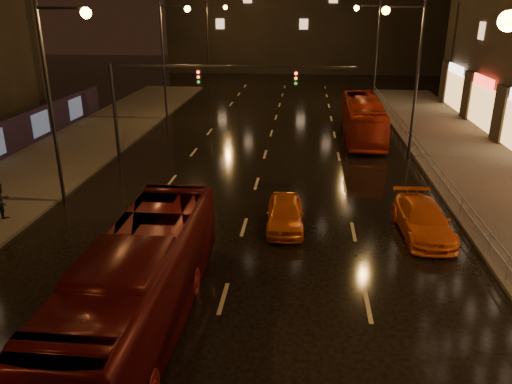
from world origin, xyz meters
TOP-DOWN VIEW (x-y plane):
  - ground at (0.00, 20.00)m, footprint 140.00×140.00m
  - sidewalk_left at (-13.50, 15.00)m, footprint 7.00×70.00m
  - sidewalk_right at (13.50, 15.00)m, footprint 7.00×70.00m
  - traffic_signal at (-5.06, 20.00)m, footprint 15.31×0.32m
  - railing_right at (10.20, 18.00)m, footprint 0.05×56.00m
  - bus_red at (-2.27, 2.00)m, footprint 2.69×11.47m
  - bus_curb at (7.01, 27.12)m, footprint 2.76×11.07m
  - taxi_near at (1.88, 10.15)m, footprint 1.84×4.19m
  - taxi_far at (8.00, 10.00)m, footprint 2.27×5.06m
  - pedestrian_b at (-11.28, 9.40)m, footprint 0.88×1.03m

SIDE VIEW (x-z plane):
  - ground at x=0.00m, z-range 0.00..0.00m
  - sidewalk_left at x=-13.50m, z-range 0.00..0.15m
  - sidewalk_right at x=13.50m, z-range 0.00..0.15m
  - taxi_near at x=1.88m, z-range 0.00..1.41m
  - taxi_far at x=8.00m, z-range 0.00..1.44m
  - railing_right at x=10.20m, z-range 0.40..1.40m
  - pedestrian_b at x=-11.28m, z-range 0.15..2.01m
  - bus_curb at x=7.01m, z-range 0.00..3.07m
  - bus_red at x=-2.27m, z-range 0.00..3.20m
  - traffic_signal at x=-5.06m, z-range 1.64..7.84m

